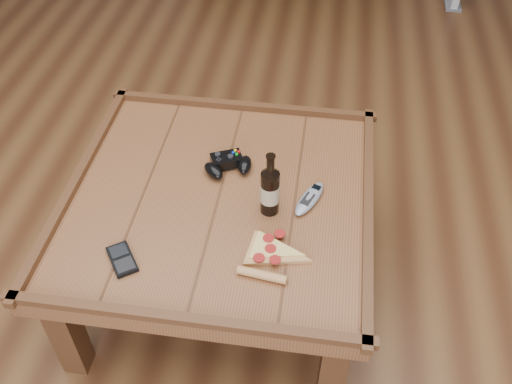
# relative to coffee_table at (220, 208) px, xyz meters

# --- Properties ---
(ground) EXTENTS (6.00, 6.00, 0.00)m
(ground) POSITION_rel_coffee_table_xyz_m (0.00, 0.00, -0.39)
(ground) COLOR #4A2815
(ground) RESTS_ON ground
(coffee_table) EXTENTS (1.03, 1.03, 0.48)m
(coffee_table) POSITION_rel_coffee_table_xyz_m (0.00, 0.00, 0.00)
(coffee_table) COLOR brown
(coffee_table) RESTS_ON ground
(beer_bottle) EXTENTS (0.06, 0.06, 0.23)m
(beer_bottle) POSITION_rel_coffee_table_xyz_m (0.17, -0.04, 0.15)
(beer_bottle) COLOR black
(beer_bottle) RESTS_ON coffee_table
(game_controller) EXTENTS (0.17, 0.16, 0.05)m
(game_controller) POSITION_rel_coffee_table_xyz_m (0.01, 0.13, 0.08)
(game_controller) COLOR black
(game_controller) RESTS_ON coffee_table
(pizza_slice) EXTENTS (0.19, 0.28, 0.03)m
(pizza_slice) POSITION_rel_coffee_table_xyz_m (0.20, -0.23, 0.07)
(pizza_slice) COLOR tan
(pizza_slice) RESTS_ON coffee_table
(smartphone) EXTENTS (0.12, 0.14, 0.02)m
(smartphone) POSITION_rel_coffee_table_xyz_m (-0.23, -0.31, 0.07)
(smartphone) COLOR black
(smartphone) RESTS_ON coffee_table
(remote_control) EXTENTS (0.12, 0.18, 0.03)m
(remote_control) POSITION_rel_coffee_table_xyz_m (0.30, 0.02, 0.07)
(remote_control) COLOR gray
(remote_control) RESTS_ON coffee_table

